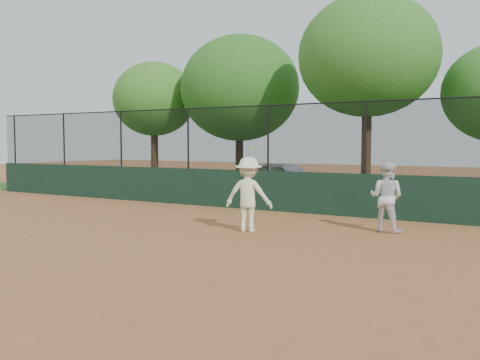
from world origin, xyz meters
The scene contains 10 objects.
ground centered at (0.00, 0.00, 0.00)m, with size 80.00×80.00×0.00m, color #A26134.
back_wall centered at (0.00, 6.00, 0.60)m, with size 26.00×0.20×1.20m, color #183424.
grass_strip centered at (0.00, 12.00, 0.00)m, with size 36.00×12.00×0.01m, color #234A17.
parked_car centered at (-1.98, 10.22, 0.67)m, with size 1.59×3.94×1.34m, color silver.
player_second centered at (3.70, 3.93, 0.81)m, with size 0.79×0.61×1.62m, color silver.
player_main centered at (0.97, 2.30, 0.86)m, with size 1.22×0.86×1.98m.
fence_assembly centered at (-0.03, 6.00, 2.24)m, with size 26.00×0.06×2.00m.
tree_0 centered at (-9.81, 11.76, 4.14)m, with size 4.11×3.74×5.94m.
tree_1 centered at (-5.27, 12.21, 4.47)m, with size 5.43×4.94×6.82m.
tree_2 centered at (0.91, 11.07, 5.23)m, with size 5.18×4.71×7.48m.
Camera 1 is at (7.13, -8.29, 2.06)m, focal length 40.00 mm.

